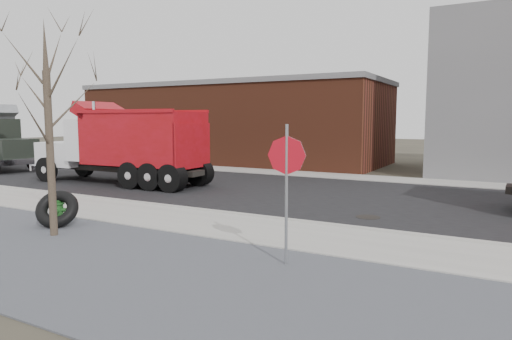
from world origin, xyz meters
The scene contains 12 objects.
ground centered at (0.00, 0.00, 0.00)m, with size 120.00×120.00×0.00m, color #383328.
gravel_verge centered at (0.00, -3.50, 0.01)m, with size 60.00×5.00×0.03m, color slate.
sidewalk centered at (0.00, 0.25, 0.03)m, with size 60.00×2.50×0.06m, color #9E9B93.
curb centered at (0.00, 1.55, 0.06)m, with size 60.00×0.15×0.11m, color #9E9B93.
road centered at (0.00, 6.30, 0.01)m, with size 60.00×9.40×0.02m, color black.
far_sidewalk centered at (0.00, 12.00, 0.03)m, with size 60.00×2.00×0.06m, color #9E9B93.
building_brick centered at (-10.00, 17.00, 2.65)m, with size 20.20×8.20×5.30m.
bare_tree centered at (-3.20, -2.60, 3.30)m, with size 3.20×3.20×5.20m.
fire_hydrant centered at (-4.13, -1.73, 0.38)m, with size 0.47×0.46×0.82m.
truck_tire centered at (-3.95, -1.91, 0.49)m, with size 1.43×1.38×1.05m.
stop_sign centered at (2.76, -1.93, 1.88)m, with size 0.75×0.15×2.77m.
dump_truck_red_b centered at (-8.32, 4.95, 1.83)m, with size 8.55×2.75×3.59m.
Camera 1 is at (6.42, -9.80, 2.85)m, focal length 32.00 mm.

